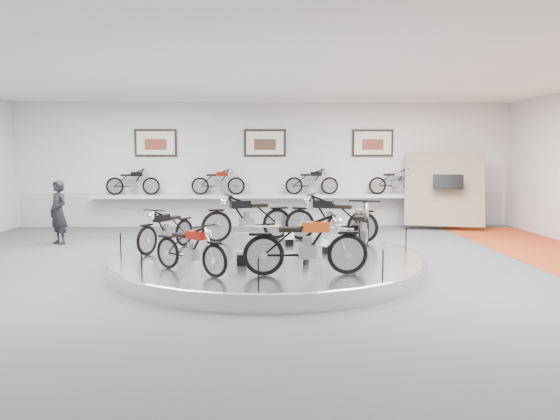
{
  "coord_description": "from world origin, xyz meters",
  "views": [
    {
      "loc": [
        -0.14,
        -10.74,
        2.39
      ],
      "look_at": [
        0.26,
        0.6,
        1.19
      ],
      "focal_mm": 35.0,
      "sensor_mm": 36.0,
      "label": 1
    }
  ],
  "objects_px": {
    "bike_e": "(306,244)",
    "visitor": "(58,212)",
    "bike_a": "(331,218)",
    "bike_f": "(361,229)",
    "display_platform": "(268,262)",
    "bike_b": "(247,217)",
    "bike_d": "(190,248)",
    "bike_c": "(166,229)",
    "shelf": "(265,196)"
  },
  "relations": [
    {
      "from": "bike_b",
      "to": "bike_f",
      "type": "height_order",
      "value": "bike_b"
    },
    {
      "from": "bike_b",
      "to": "bike_c",
      "type": "distance_m",
      "value": 2.12
    },
    {
      "from": "bike_d",
      "to": "visitor",
      "type": "relative_size",
      "value": 0.89
    },
    {
      "from": "bike_c",
      "to": "bike_d",
      "type": "xyz_separation_m",
      "value": [
        0.79,
        -2.21,
        -0.03
      ]
    },
    {
      "from": "display_platform",
      "to": "visitor",
      "type": "distance_m",
      "value": 6.38
    },
    {
      "from": "bike_a",
      "to": "bike_f",
      "type": "bearing_deg",
      "value": 123.3
    },
    {
      "from": "display_platform",
      "to": "bike_e",
      "type": "distance_m",
      "value": 2.1
    },
    {
      "from": "display_platform",
      "to": "bike_b",
      "type": "distance_m",
      "value": 2.01
    },
    {
      "from": "bike_d",
      "to": "bike_a",
      "type": "bearing_deg",
      "value": 88.8
    },
    {
      "from": "bike_a",
      "to": "bike_b",
      "type": "height_order",
      "value": "bike_a"
    },
    {
      "from": "display_platform",
      "to": "shelf",
      "type": "distance_m",
      "value": 6.46
    },
    {
      "from": "display_platform",
      "to": "bike_f",
      "type": "bearing_deg",
      "value": -7.33
    },
    {
      "from": "bike_c",
      "to": "bike_e",
      "type": "bearing_deg",
      "value": 77.44
    },
    {
      "from": "bike_a",
      "to": "visitor",
      "type": "xyz_separation_m",
      "value": [
        -6.93,
        1.65,
        -0.03
      ]
    },
    {
      "from": "bike_c",
      "to": "bike_f",
      "type": "xyz_separation_m",
      "value": [
        4.04,
        -0.8,
        0.09
      ]
    },
    {
      "from": "bike_e",
      "to": "visitor",
      "type": "bearing_deg",
      "value": 137.23
    },
    {
      "from": "display_platform",
      "to": "bike_c",
      "type": "relative_size",
      "value": 4.08
    },
    {
      "from": "bike_d",
      "to": "bike_e",
      "type": "relative_size",
      "value": 0.82
    },
    {
      "from": "bike_f",
      "to": "visitor",
      "type": "xyz_separation_m",
      "value": [
        -7.31,
        3.54,
        -0.02
      ]
    },
    {
      "from": "bike_c",
      "to": "bike_f",
      "type": "height_order",
      "value": "bike_f"
    },
    {
      "from": "shelf",
      "to": "bike_c",
      "type": "bearing_deg",
      "value": -110.3
    },
    {
      "from": "display_platform",
      "to": "bike_a",
      "type": "distance_m",
      "value": 2.34
    },
    {
      "from": "display_platform",
      "to": "bike_a",
      "type": "height_order",
      "value": "bike_a"
    },
    {
      "from": "shelf",
      "to": "bike_f",
      "type": "distance_m",
      "value": 6.91
    },
    {
      "from": "bike_a",
      "to": "bike_d",
      "type": "bearing_deg",
      "value": 70.79
    },
    {
      "from": "bike_b",
      "to": "bike_f",
      "type": "xyz_separation_m",
      "value": [
        2.34,
        -2.07,
        -0.01
      ]
    },
    {
      "from": "shelf",
      "to": "bike_b",
      "type": "distance_m",
      "value": 4.6
    },
    {
      "from": "bike_a",
      "to": "bike_f",
      "type": "height_order",
      "value": "bike_a"
    },
    {
      "from": "bike_e",
      "to": "bike_f",
      "type": "height_order",
      "value": "bike_f"
    },
    {
      "from": "bike_e",
      "to": "shelf",
      "type": "bearing_deg",
      "value": 92.11
    },
    {
      "from": "bike_a",
      "to": "bike_b",
      "type": "relative_size",
      "value": 1.0
    },
    {
      "from": "shelf",
      "to": "visitor",
      "type": "bearing_deg",
      "value": -150.21
    },
    {
      "from": "bike_d",
      "to": "bike_e",
      "type": "bearing_deg",
      "value": 33.15
    },
    {
      "from": "shelf",
      "to": "bike_e",
      "type": "xyz_separation_m",
      "value": [
        0.62,
        -8.29,
        -0.17
      ]
    },
    {
      "from": "bike_e",
      "to": "bike_f",
      "type": "bearing_deg",
      "value": 50.36
    },
    {
      "from": "display_platform",
      "to": "bike_b",
      "type": "relative_size",
      "value": 3.35
    },
    {
      "from": "bike_a",
      "to": "bike_d",
      "type": "distance_m",
      "value": 4.37
    },
    {
      "from": "bike_b",
      "to": "bike_e",
      "type": "bearing_deg",
      "value": 85.71
    },
    {
      "from": "bike_d",
      "to": "bike_e",
      "type": "distance_m",
      "value": 2.01
    },
    {
      "from": "bike_d",
      "to": "bike_e",
      "type": "xyz_separation_m",
      "value": [
        1.99,
        -0.24,
        0.1
      ]
    },
    {
      "from": "bike_b",
      "to": "bike_d",
      "type": "height_order",
      "value": "bike_b"
    },
    {
      "from": "bike_d",
      "to": "bike_f",
      "type": "height_order",
      "value": "bike_f"
    },
    {
      "from": "bike_f",
      "to": "display_platform",
      "type": "bearing_deg",
      "value": 99.99
    },
    {
      "from": "bike_c",
      "to": "bike_e",
      "type": "relative_size",
      "value": 0.86
    },
    {
      "from": "bike_a",
      "to": "bike_d",
      "type": "relative_size",
      "value": 1.29
    },
    {
      "from": "bike_a",
      "to": "bike_c",
      "type": "height_order",
      "value": "bike_a"
    },
    {
      "from": "bike_d",
      "to": "bike_f",
      "type": "bearing_deg",
      "value": 63.31
    },
    {
      "from": "display_platform",
      "to": "bike_c",
      "type": "xyz_separation_m",
      "value": [
        -2.16,
        0.56,
        0.61
      ]
    },
    {
      "from": "bike_a",
      "to": "bike_f",
      "type": "distance_m",
      "value": 1.92
    },
    {
      "from": "bike_a",
      "to": "bike_c",
      "type": "distance_m",
      "value": 3.82
    }
  ]
}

